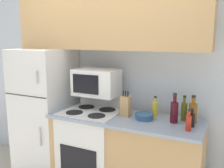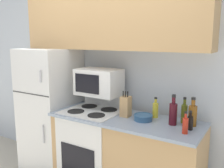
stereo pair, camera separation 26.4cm
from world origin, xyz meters
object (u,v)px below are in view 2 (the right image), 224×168
stove (93,148)px  bowl (143,117)px  bottle_hot_sauce (185,125)px  refrigerator (51,111)px  bottle_soy_sauce (190,122)px  bottle_wine_red (173,113)px  knife_block (126,106)px  bottle_whiskey (193,115)px  microwave (99,82)px  bottle_cooking_spray (155,110)px  bottle_olive_oil (184,113)px

stove → bowl: stove is taller
bottle_hot_sauce → refrigerator: bearing=174.8°
stove → bottle_soy_sauce: size_ratio=6.13×
refrigerator → bottle_wine_red: refrigerator is taller
refrigerator → knife_block: (1.12, -0.00, 0.23)m
refrigerator → bottle_hot_sauce: refrigerator is taller
bowl → bottle_whiskey: size_ratio=0.70×
microwave → bottle_wine_red: microwave is taller
bottle_whiskey → bottle_hot_sauce: bottle_whiskey is taller
microwave → refrigerator: bearing=-174.1°
bowl → bottle_cooking_spray: bottle_cooking_spray is taller
bottle_cooking_spray → bottle_hot_sauce: size_ratio=1.10×
bowl → bottle_soy_sauce: size_ratio=1.09×
bowl → bottle_wine_red: size_ratio=0.65×
bottle_cooking_spray → bottle_olive_oil: size_ratio=0.85×
bottle_cooking_spray → stove: bearing=-166.2°
knife_block → bottle_olive_oil: (0.59, 0.12, -0.01)m
bottle_cooking_spray → bottle_hot_sauce: bottle_cooking_spray is taller
refrigerator → microwave: size_ratio=3.20×
bowl → bottle_soy_sauce: 0.48m
knife_block → microwave: bearing=168.9°
microwave → bottle_whiskey: 1.11m
stove → bottle_whiskey: bearing=6.0°
refrigerator → bottle_olive_oil: bearing=4.0°
knife_block → bottle_hot_sauce: size_ratio=1.39×
stove → knife_block: knife_block is taller
bottle_cooking_spray → bottle_olive_oil: 0.31m
bottle_whiskey → bottle_hot_sauce: bearing=-90.6°
bottle_cooking_spray → knife_block: bearing=-155.3°
bottle_cooking_spray → bottle_hot_sauce: (0.40, -0.29, -0.01)m
stove → bottle_whiskey: bottle_whiskey is taller
bottle_soy_sauce → refrigerator: bearing=178.6°
stove → bottle_soy_sauce: bearing=-0.1°
refrigerator → microwave: bearing=5.9°
refrigerator → bottle_wine_red: (1.64, 0.00, 0.23)m
bottle_wine_red → bottle_soy_sauce: bearing=-15.5°
microwave → bowl: size_ratio=2.60×
refrigerator → bottle_soy_sauce: size_ratio=9.08×
stove → microwave: microwave is taller
stove → bottle_wine_red: bottle_wine_red is taller
knife_block → bottle_cooking_spray: 0.32m
knife_block → bottle_olive_oil: size_ratio=1.07×
bowl → microwave: bearing=170.5°
refrigerator → knife_block: refrigerator is taller
microwave → bottle_soy_sauce: (1.10, -0.12, -0.26)m
knife_block → bottle_whiskey: bearing=6.4°
microwave → bottle_cooking_spray: microwave is taller
microwave → stove: bearing=-93.0°
microwave → bottle_olive_oil: bearing=2.6°
bottle_wine_red → bowl: bearing=-173.9°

